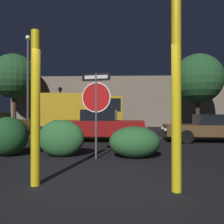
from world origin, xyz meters
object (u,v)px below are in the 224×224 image
hedge_bush_1 (8,136)px  tree_0 (198,79)px  yellow_pole_right (176,95)px  delivery_truck (84,110)px  passing_car_3 (213,128)px  street_lamp (28,73)px  hedge_bush_3 (134,142)px  yellow_pole_left (36,108)px  tree_1 (15,77)px  hedge_bush_2 (61,138)px  stop_sign (96,98)px  passing_car_2 (102,125)px

hedge_bush_1 → tree_0: (9.98, 11.84, 3.61)m
yellow_pole_right → delivery_truck: yellow_pole_right is taller
passing_car_3 → street_lamp: 14.03m
hedge_bush_3 → street_lamp: 13.69m
delivery_truck → passing_car_3: bearing=42.1°
yellow_pole_left → tree_1: tree_1 is taller
street_lamp → tree_0: (13.83, 1.52, -0.33)m
hedge_bush_2 → passing_car_3: size_ratio=0.31×
stop_sign → yellow_pole_left: yellow_pole_left is taller
yellow_pole_left → passing_car_3: bearing=47.5°
yellow_pole_right → street_lamp: (-8.34, 13.30, 2.91)m
passing_car_2 → tree_0: 11.44m
stop_sign → passing_car_3: 6.59m
hedge_bush_3 → street_lamp: size_ratio=0.20×
passing_car_2 → delivery_truck: 7.26m
stop_sign → hedge_bush_1: (-2.82, 0.38, -1.16)m
tree_0 → tree_1: bearing=175.9°
yellow_pole_right → passing_car_3: yellow_pole_right is taller
yellow_pole_right → passing_car_2: (-1.86, 6.78, -0.89)m
stop_sign → tree_1: 16.46m
tree_0 → tree_1: 16.31m
hedge_bush_3 → delivery_truck: 11.44m
yellow_pole_right → hedge_bush_3: size_ratio=2.15×
street_lamp → delivery_truck: bearing=5.0°
yellow_pole_right → hedge_bush_1: yellow_pole_right is taller
yellow_pole_left → tree_1: (-8.25, 15.78, 3.32)m
yellow_pole_right → passing_car_3: bearing=63.0°
stop_sign → hedge_bush_2: size_ratio=1.75×
yellow_pole_right → tree_1: 19.52m
yellow_pole_left → passing_car_2: size_ratio=0.69×
yellow_pole_left → hedge_bush_1: 3.49m
hedge_bush_1 → tree_0: tree_0 is taller
street_lamp → stop_sign: bearing=-58.1°
hedge_bush_1 → tree_1: tree_1 is taller
passing_car_3 → tree_1: (-14.16, 9.32, 4.10)m
hedge_bush_3 → passing_car_2: 4.19m
hedge_bush_1 → passing_car_3: passing_car_3 is taller
stop_sign → street_lamp: street_lamp is taller
yellow_pole_left → hedge_bush_3: size_ratio=1.87×
yellow_pole_right → hedge_bush_1: size_ratio=2.66×
hedge_bush_1 → hedge_bush_2: 1.71m
street_lamp → tree_0: street_lamp is taller
yellow_pole_left → tree_1: bearing=117.6°
delivery_truck → yellow_pole_right: bearing=11.9°
delivery_truck → tree_0: tree_0 is taller
hedge_bush_3 → stop_sign: bearing=-169.1°
yellow_pole_left → hedge_bush_3: yellow_pole_left is taller
passing_car_3 → street_lamp: street_lamp is taller
yellow_pole_left → delivery_truck: 13.55m
hedge_bush_1 → passing_car_2: size_ratio=0.30×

